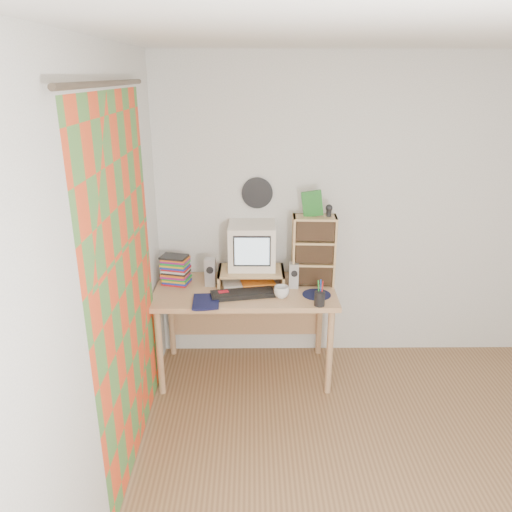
{
  "coord_description": "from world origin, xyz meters",
  "views": [
    {
      "loc": [
        -0.97,
        -2.19,
        2.33
      ],
      "look_at": [
        -0.94,
        1.33,
        1.04
      ],
      "focal_mm": 35.0,
      "sensor_mm": 36.0,
      "label": 1
    }
  ],
  "objects_px": {
    "cd_rack": "(314,251)",
    "desk": "(245,301)",
    "mug": "(282,292)",
    "crt_monitor": "(252,247)",
    "diary": "(193,301)",
    "dvd_stack": "(176,267)",
    "keyboard": "(243,294)"
  },
  "relations": [
    {
      "from": "desk",
      "to": "diary",
      "type": "height_order",
      "value": "diary"
    },
    {
      "from": "desk",
      "to": "cd_rack",
      "type": "bearing_deg",
      "value": 3.96
    },
    {
      "from": "crt_monitor",
      "to": "dvd_stack",
      "type": "xyz_separation_m",
      "value": [
        -0.6,
        -0.04,
        -0.15
      ]
    },
    {
      "from": "crt_monitor",
      "to": "dvd_stack",
      "type": "bearing_deg",
      "value": -175.1
    },
    {
      "from": "cd_rack",
      "to": "diary",
      "type": "bearing_deg",
      "value": -155.38
    },
    {
      "from": "dvd_stack",
      "to": "diary",
      "type": "relative_size",
      "value": 1.21
    },
    {
      "from": "crt_monitor",
      "to": "mug",
      "type": "height_order",
      "value": "crt_monitor"
    },
    {
      "from": "keyboard",
      "to": "diary",
      "type": "xyz_separation_m",
      "value": [
        -0.36,
        -0.13,
        0.01
      ]
    },
    {
      "from": "desk",
      "to": "mug",
      "type": "distance_m",
      "value": 0.4
    },
    {
      "from": "diary",
      "to": "keyboard",
      "type": "bearing_deg",
      "value": 17.18
    },
    {
      "from": "cd_rack",
      "to": "desk",
      "type": "bearing_deg",
      "value": -173.17
    },
    {
      "from": "crt_monitor",
      "to": "mug",
      "type": "distance_m",
      "value": 0.46
    },
    {
      "from": "keyboard",
      "to": "desk",
      "type": "bearing_deg",
      "value": 75.39
    },
    {
      "from": "crt_monitor",
      "to": "keyboard",
      "type": "relative_size",
      "value": 0.77
    },
    {
      "from": "dvd_stack",
      "to": "mug",
      "type": "height_order",
      "value": "dvd_stack"
    },
    {
      "from": "crt_monitor",
      "to": "diary",
      "type": "xyz_separation_m",
      "value": [
        -0.43,
        -0.42,
        -0.27
      ]
    },
    {
      "from": "cd_rack",
      "to": "mug",
      "type": "bearing_deg",
      "value": -131.73
    },
    {
      "from": "dvd_stack",
      "to": "cd_rack",
      "type": "bearing_deg",
      "value": 14.28
    },
    {
      "from": "cd_rack",
      "to": "mug",
      "type": "relative_size",
      "value": 4.86
    },
    {
      "from": "desk",
      "to": "dvd_stack",
      "type": "bearing_deg",
      "value": 175.61
    },
    {
      "from": "mug",
      "to": "cd_rack",
      "type": "bearing_deg",
      "value": 45.4
    },
    {
      "from": "cd_rack",
      "to": "diary",
      "type": "relative_size",
      "value": 2.36
    },
    {
      "from": "keyboard",
      "to": "dvd_stack",
      "type": "distance_m",
      "value": 0.6
    },
    {
      "from": "desk",
      "to": "diary",
      "type": "relative_size",
      "value": 5.96
    },
    {
      "from": "mug",
      "to": "keyboard",
      "type": "bearing_deg",
      "value": 173.67
    },
    {
      "from": "keyboard",
      "to": "diary",
      "type": "height_order",
      "value": "diary"
    },
    {
      "from": "crt_monitor",
      "to": "cd_rack",
      "type": "bearing_deg",
      "value": -5.18
    },
    {
      "from": "dvd_stack",
      "to": "cd_rack",
      "type": "distance_m",
      "value": 1.1
    },
    {
      "from": "crt_monitor",
      "to": "cd_rack",
      "type": "distance_m",
      "value": 0.49
    },
    {
      "from": "dvd_stack",
      "to": "desk",
      "type": "bearing_deg",
      "value": 10.13
    },
    {
      "from": "desk",
      "to": "crt_monitor",
      "type": "height_order",
      "value": "crt_monitor"
    },
    {
      "from": "crt_monitor",
      "to": "mug",
      "type": "xyz_separation_m",
      "value": [
        0.22,
        -0.32,
        -0.25
      ]
    }
  ]
}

